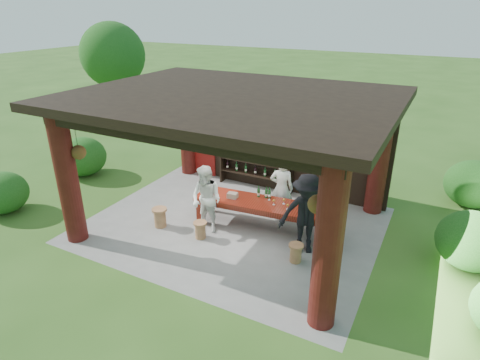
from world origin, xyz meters
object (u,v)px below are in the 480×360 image
at_px(guest_woman, 206,199).
at_px(guest_man, 306,214).
at_px(napkin_basket, 232,195).
at_px(stool_far_left, 160,217).
at_px(host, 281,189).
at_px(tasting_table, 260,206).
at_px(stool_near_right, 296,252).
at_px(stool_near_left, 200,230).
at_px(wine_shelf, 256,156).

bearing_deg(guest_woman, guest_man, 12.01).
relative_size(guest_man, napkin_basket, 7.58).
xyz_separation_m(stool_far_left, host, (2.63, 1.95, 0.59)).
bearing_deg(tasting_table, stool_far_left, -153.58).
bearing_deg(napkin_basket, tasting_table, 9.81).
bearing_deg(stool_far_left, stool_near_right, 2.35).
height_order(host, guest_woman, guest_woman).
bearing_deg(guest_man, tasting_table, 135.89).
distance_m(stool_near_left, stool_near_right, 2.48).
bearing_deg(tasting_table, guest_man, -20.31).
distance_m(tasting_table, stool_far_left, 2.67).
bearing_deg(stool_near_right, stool_near_left, -176.62).
xyz_separation_m(guest_woman, guest_man, (2.56, 0.24, 0.10)).
xyz_separation_m(stool_near_right, host, (-1.11, 1.79, 0.63)).
distance_m(wine_shelf, stool_far_left, 3.69).
height_order(guest_man, napkin_basket, guest_man).
bearing_deg(guest_man, guest_woman, 161.49).
bearing_deg(host, stool_far_left, 21.46).
xyz_separation_m(tasting_table, stool_far_left, (-2.37, -1.18, -0.36)).
bearing_deg(guest_man, host, 107.60).
bearing_deg(stool_far_left, host, 36.53).
relative_size(stool_near_right, host, 0.26).
bearing_deg(host, stool_near_right, 106.64).
bearing_deg(stool_far_left, guest_man, 9.93).
distance_m(stool_near_left, guest_woman, 0.77).
xyz_separation_m(wine_shelf, stool_far_left, (-1.15, -3.41, -0.79)).
distance_m(stool_near_left, napkin_basket, 1.24).
relative_size(tasting_table, guest_man, 1.79).
height_order(wine_shelf, guest_man, wine_shelf).
bearing_deg(guest_man, stool_near_right, -116.83).
bearing_deg(stool_near_left, wine_shelf, 91.78).
xyz_separation_m(host, napkin_basket, (-1.01, -0.90, -0.05)).
bearing_deg(stool_near_right, tasting_table, 143.25).
height_order(wine_shelf, stool_far_left, wine_shelf).
relative_size(stool_far_left, host, 0.30).
height_order(wine_shelf, stool_near_left, wine_shelf).
bearing_deg(stool_near_right, guest_woman, 173.94).
bearing_deg(guest_woman, tasting_table, 39.63).
bearing_deg(stool_near_left, napkin_basket, 71.02).
xyz_separation_m(tasting_table, guest_woman, (-1.16, -0.75, 0.25)).
height_order(guest_woman, napkin_basket, guest_woman).
height_order(wine_shelf, stool_near_right, wine_shelf).
height_order(tasting_table, stool_far_left, tasting_table).
distance_m(wine_shelf, tasting_table, 2.59).
bearing_deg(wine_shelf, stool_near_right, -51.60).
height_order(wine_shelf, guest_woman, wine_shelf).
distance_m(stool_near_right, stool_far_left, 3.74).
bearing_deg(wine_shelf, host, -44.84).
relative_size(stool_far_left, guest_woman, 0.30).
height_order(tasting_table, guest_woman, guest_woman).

